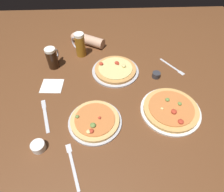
% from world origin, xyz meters
% --- Properties ---
extents(ground_plane, '(2.40, 2.40, 0.03)m').
position_xyz_m(ground_plane, '(0.00, 0.00, -0.01)').
color(ground_plane, brown).
extents(pizza_plate_near, '(0.29, 0.29, 0.05)m').
position_xyz_m(pizza_plate_near, '(-0.10, -0.17, 0.02)').
color(pizza_plate_near, '#B2B2B7').
rests_on(pizza_plate_near, ground_plane).
extents(pizza_plate_far, '(0.32, 0.32, 0.05)m').
position_xyz_m(pizza_plate_far, '(0.03, 0.24, 0.02)').
color(pizza_plate_far, '#B2B2B7').
rests_on(pizza_plate_far, ground_plane).
extents(pizza_plate_side, '(0.34, 0.34, 0.05)m').
position_xyz_m(pizza_plate_side, '(0.33, -0.11, 0.02)').
color(pizza_plate_side, silver).
rests_on(pizza_plate_side, ground_plane).
extents(beer_mug_dark, '(0.07, 0.13, 0.15)m').
position_xyz_m(beer_mug_dark, '(-0.39, 0.31, 0.07)').
color(beer_mug_dark, black).
rests_on(beer_mug_dark, ground_plane).
extents(beer_mug_amber, '(0.11, 0.11, 0.18)m').
position_xyz_m(beer_mug_amber, '(-0.21, 0.44, 0.09)').
color(beer_mug_amber, '#9E6619').
rests_on(beer_mug_amber, ground_plane).
extents(ramekin_sauce, '(0.07, 0.07, 0.04)m').
position_xyz_m(ramekin_sauce, '(-0.37, -0.31, 0.02)').
color(ramekin_sauce, white).
rests_on(ramekin_sauce, ground_plane).
extents(ramekin_butter, '(0.05, 0.05, 0.04)m').
position_xyz_m(ramekin_butter, '(0.30, 0.17, 0.02)').
color(ramekin_butter, '#333338').
rests_on(ramekin_butter, ground_plane).
extents(napkin_folded, '(0.14, 0.13, 0.01)m').
position_xyz_m(napkin_folded, '(-0.38, 0.12, 0.00)').
color(napkin_folded, white).
rests_on(napkin_folded, ground_plane).
extents(fork_left, '(0.14, 0.19, 0.01)m').
position_xyz_m(fork_left, '(0.44, 0.27, 0.00)').
color(fork_left, silver).
rests_on(fork_left, ground_plane).
extents(knife_right, '(0.09, 0.23, 0.01)m').
position_xyz_m(knife_right, '(-0.38, -0.11, 0.00)').
color(knife_right, silver).
rests_on(knife_right, ground_plane).
extents(fork_spare, '(0.09, 0.23, 0.01)m').
position_xyz_m(fork_spare, '(-0.20, -0.40, 0.00)').
color(fork_spare, silver).
rests_on(fork_spare, ground_plane).
extents(diner_arm, '(0.27, 0.19, 0.08)m').
position_xyz_m(diner_arm, '(-0.18, 0.59, 0.04)').
color(diner_arm, tan).
rests_on(diner_arm, ground_plane).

